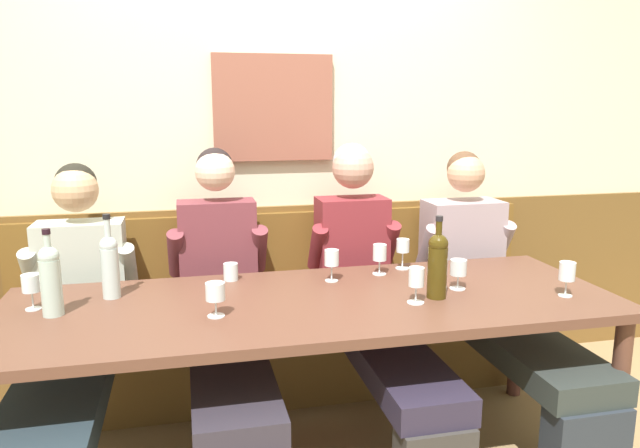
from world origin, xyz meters
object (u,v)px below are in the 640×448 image
Objects in this scene: person_center_right_seat at (224,309)px; wall_bench at (286,340)px; wine_glass_by_bottle at (458,269)px; wine_glass_right_end at (215,294)px; wine_glass_center_front at (403,248)px; person_left_seat at (371,290)px; water_tumbler_center at (231,272)px; person_right_seat at (493,289)px; wine_glass_mid_left at (567,273)px; wine_glass_mid_right at (416,279)px; wine_bottle_amber_mid at (438,263)px; dining_table at (314,316)px; wine_bottle_green_tall at (50,278)px; person_center_left_seat at (71,324)px; wine_glass_near_bucket at (380,254)px; wine_glass_center_rear at (31,285)px; wine_bottle_clear_water at (110,264)px; wine_glass_left_end at (332,259)px.

wall_bench is at bearing 48.63° from person_center_right_seat.
wine_glass_right_end reaches higher than wine_glass_by_bottle.
person_left_seat is at bearing -173.62° from wine_glass_center_front.
wall_bench reaches higher than water_tumbler_center.
person_center_right_seat is 1.33m from person_right_seat.
person_right_seat reaches higher than wine_glass_right_end.
wine_glass_mid_left is 0.99× the size of wine_glass_mid_right.
wine_bottle_amber_mid is 0.17m from wine_glass_by_bottle.
wine_glass_by_bottle is at bearing -0.35° from dining_table.
wine_bottle_green_tall is at bearing 165.74° from wine_glass_right_end.
person_center_left_seat is 1.00× the size of person_right_seat.
wall_bench is 0.79m from dining_table.
wine_glass_right_end is (-0.77, -0.40, -0.01)m from wine_glass_near_bucket.
person_center_right_seat is 0.88m from wine_glass_mid_right.
water_tumbler_center is (0.04, 0.04, 0.16)m from person_center_right_seat.
wall_bench reaches higher than wine_glass_mid_right.
wine_bottle_amber_mid reaches higher than wine_glass_near_bucket.
wall_bench is 1.10m from wine_bottle_amber_mid.
wine_glass_mid_right is at bearing -34.44° from water_tumbler_center.
person_center_right_seat is (-0.34, 0.30, -0.05)m from dining_table.
wine_bottle_amber_mid reaches higher than wine_bottle_green_tall.
wine_glass_right_end is (0.59, -0.15, -0.06)m from wine_bottle_green_tall.
person_left_seat is (0.35, 0.33, -0.02)m from dining_table.
person_center_left_seat is 0.75m from wine_glass_right_end.
dining_table is 0.65m from wine_glass_center_front.
wine_bottle_green_tall is at bearing -158.09° from person_center_right_seat.
wall_bench is at bearing 122.39° from wine_bottle_amber_mid.
wine_bottle_green_tall reaches higher than wine_glass_center_rear.
person_center_right_seat is 8.96× the size of wine_glass_center_front.
wall_bench is 19.23× the size of wine_glass_mid_left.
wine_glass_center_front is 1.04× the size of wine_glass_center_rear.
wine_glass_center_front reaches higher than dining_table.
wine_glass_right_end is at bearing -153.12° from wine_glass_center_front.
person_left_seat is at bearing 2.63° from person_center_right_seat.
person_left_seat is at bearing 115.59° from wine_glass_near_bucket.
wine_bottle_clear_water is at bearing -26.90° from person_center_left_seat.
wine_bottle_amber_mid is 2.43× the size of wine_glass_center_rear.
wine_glass_by_bottle is at bearing -25.19° from wine_glass_left_end.
person_center_left_seat is (-0.99, -0.39, 0.32)m from wall_bench.
wine_bottle_green_tall is at bearing 177.67° from dining_table.
wine_glass_center_front is at bearing 176.22° from person_right_seat.
wine_bottle_green_tall is (-0.65, -0.26, 0.26)m from person_center_right_seat.
person_center_left_seat is 9.12× the size of wine_glass_near_bucket.
wine_bottle_green_tall is 2.54× the size of wine_glass_right_end.
person_right_seat is 0.56m from wine_glass_mid_left.
person_right_seat is at bearing -3.78° from wine_glass_center_front.
person_left_seat reaches higher than wine_bottle_clear_water.
wine_bottle_amber_mid is at bearing 1.40° from wine_glass_right_end.
wine_bottle_green_tall is 2.27× the size of wine_glass_center_front.
wall_bench is 1.06m from wine_glass_mid_right.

